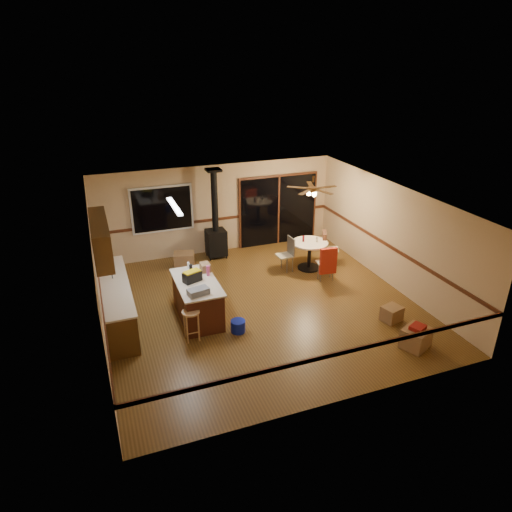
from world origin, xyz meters
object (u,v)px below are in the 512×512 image
toolbox_black (192,277)px  blue_bucket (238,326)px  wood_stove (216,234)px  chair_right (325,244)px  box_under_window (184,260)px  box_corner_a (416,338)px  kitchen_island (197,299)px  box_corner_b (392,314)px  chair_near (328,261)px  chair_left (288,250)px  dining_table (310,250)px  bar_stool (192,325)px  toolbox_grey (198,292)px

toolbox_black → blue_bucket: toolbox_black is taller
wood_stove → chair_right: 3.10m
box_under_window → box_corner_a: box_under_window is taller
kitchen_island → toolbox_black: size_ratio=4.23×
chair_right → box_corner_b: bearing=-90.3°
chair_near → box_corner_a: chair_near is taller
chair_left → box_corner_a: chair_left is taller
dining_table → chair_right: (0.54, 0.13, 0.06)m
chair_left → box_corner_a: bearing=-76.9°
wood_stove → toolbox_black: 3.32m
bar_stool → chair_right: bearing=28.5°
toolbox_grey → blue_bucket: toolbox_grey is taller
box_under_window → box_corner_a: 6.41m
bar_stool → dining_table: bearing=30.3°
bar_stool → chair_left: bearing=36.0°
box_under_window → box_corner_b: (3.73, -4.30, -0.05)m
kitchen_island → chair_near: bearing=8.7°
wood_stove → box_corner_a: size_ratio=4.60×
dining_table → box_corner_a: 4.09m
toolbox_grey → chair_right: bearing=27.4°
chair_left → kitchen_island: bearing=-152.1°
kitchen_island → bar_stool: bearing=-112.3°
wood_stove → toolbox_black: (-1.38, -3.00, 0.28)m
bar_stool → box_under_window: (0.60, 3.47, -0.12)m
blue_bucket → chair_near: 3.25m
kitchen_island → box_corner_a: kitchen_island is taller
toolbox_grey → chair_near: 3.84m
kitchen_island → blue_bucket: bearing=-52.7°
box_under_window → chair_left: bearing=-23.6°
wood_stove → chair_right: size_ratio=3.60×
chair_left → toolbox_grey: bearing=-144.7°
toolbox_black → bar_stool: 1.11m
bar_stool → box_corner_b: (4.32, -0.83, -0.17)m
box_corner_a → blue_bucket: bearing=150.9°
kitchen_island → wood_stove: 3.33m
toolbox_black → chair_near: toolbox_black is taller
dining_table → chair_left: 0.61m
toolbox_black → box_corner_a: size_ratio=0.72×
dining_table → chair_left: chair_left is taller
box_under_window → box_corner_b: bearing=-49.1°
chair_right → toolbox_grey: bearing=-152.6°
chair_near → chair_right: same height
blue_bucket → box_under_window: bearing=96.3°
toolbox_grey → dining_table: (3.57, 2.00, -0.43)m
chair_right → box_corner_b: chair_right is taller
box_corner_b → chair_right: bearing=89.7°
blue_bucket → chair_near: size_ratio=0.45×
blue_bucket → box_corner_b: (3.34, -0.77, 0.04)m
toolbox_grey → box_under_window: toolbox_grey is taller
box_corner_a → toolbox_black: bearing=145.6°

